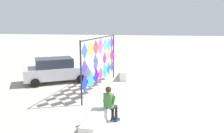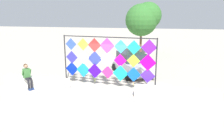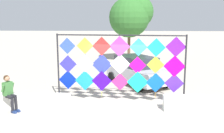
# 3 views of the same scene
# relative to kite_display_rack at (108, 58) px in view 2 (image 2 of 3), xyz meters

# --- Properties ---
(ground) EXTENTS (120.00, 120.00, 0.00)m
(ground) POSITION_rel_kite_display_rack_xyz_m (-0.15, -0.70, -1.74)
(ground) COLOR #ADA393
(plaza_ledge_left) EXTENTS (4.03, 0.47, 0.59)m
(plaza_ledge_left) POSITION_rel_kite_display_rack_xyz_m (-4.03, -1.03, -1.45)
(plaza_ledge_left) COLOR silver
(plaza_ledge_left) RESTS_ON ground
(plaza_ledge_right) EXTENTS (4.03, 0.47, 0.59)m
(plaza_ledge_right) POSITION_rel_kite_display_rack_xyz_m (3.74, -1.03, -1.45)
(plaza_ledge_right) COLOR silver
(plaza_ledge_right) RESTS_ON ground
(kite_display_rack) EXTENTS (5.52, 0.50, 2.94)m
(kite_display_rack) POSITION_rel_kite_display_rack_xyz_m (0.00, 0.00, 0.00)
(kite_display_rack) COLOR #232328
(kite_display_rack) RESTS_ON ground
(seated_vendor) EXTENTS (0.69, 0.62, 1.43)m
(seated_vendor) POSITION_rel_kite_display_rack_xyz_m (-4.31, -1.42, -0.90)
(seated_vendor) COLOR black
(seated_vendor) RESTS_ON ground
(parked_car) EXTENTS (3.53, 4.25, 1.53)m
(parked_car) POSITION_rel_kite_display_rack_xyz_m (0.87, 3.13, -0.96)
(parked_car) COLOR #B7B7BC
(parked_car) RESTS_ON ground
(tree_broadleaf) EXTENTS (3.64, 3.29, 5.43)m
(tree_broadleaf) POSITION_rel_kite_display_rack_xyz_m (0.73, 11.01, 2.01)
(tree_broadleaf) COLOR brown
(tree_broadleaf) RESTS_ON ground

